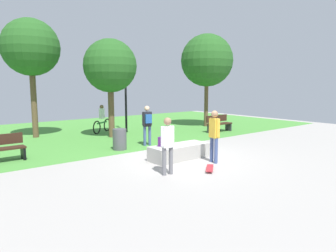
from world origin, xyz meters
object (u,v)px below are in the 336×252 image
(skater_performing_trick, at_px, (214,132))
(park_bench_far_right, at_px, (219,123))
(tree_broad_elm, at_px, (31,48))
(lamp_post, at_px, (126,83))
(cyclist_on_bicycle, at_px, (102,121))
(tree_leaning_ash, at_px, (207,61))
(tree_tall_oak, at_px, (110,66))
(skateboard_by_ledge, at_px, (210,168))
(skater_watching, at_px, (168,142))
(pedestrian_with_backpack, at_px, (147,122))
(concrete_ledge, at_px, (179,152))
(backpack_on_ledge, at_px, (163,142))
(trash_bin, at_px, (120,139))

(skater_performing_trick, bearing_deg, park_bench_far_right, 40.81)
(park_bench_far_right, relative_size, tree_broad_elm, 0.28)
(tree_broad_elm, bearing_deg, lamp_post, -14.20)
(park_bench_far_right, xyz_separation_m, cyclist_on_bicycle, (-5.06, 3.83, 0.15))
(tree_leaning_ash, bearing_deg, tree_tall_oak, 179.38)
(skateboard_by_ledge, xyz_separation_m, tree_leaning_ash, (6.95, 7.00, 3.95))
(skater_watching, distance_m, pedestrian_with_backpack, 4.24)
(concrete_ledge, height_order, skater_performing_trick, skater_performing_trick)
(park_bench_far_right, bearing_deg, skater_watching, -147.64)
(skater_watching, relative_size, skateboard_by_ledge, 2.23)
(concrete_ledge, bearing_deg, tree_tall_oak, 87.26)
(backpack_on_ledge, relative_size, skateboard_by_ledge, 0.44)
(lamp_post, bearing_deg, tree_tall_oak, -143.11)
(trash_bin, distance_m, cyclist_on_bicycle, 4.77)
(skater_watching, height_order, park_bench_far_right, skater_watching)
(tree_broad_elm, xyz_separation_m, trash_bin, (1.82, -5.06, -3.86))
(skateboard_by_ledge, height_order, tree_broad_elm, tree_broad_elm)
(backpack_on_ledge, distance_m, tree_leaning_ash, 9.63)
(park_bench_far_right, distance_m, cyclist_on_bicycle, 6.34)
(concrete_ledge, bearing_deg, backpack_on_ledge, 168.63)
(skateboard_by_ledge, relative_size, pedestrian_with_backpack, 0.44)
(skateboard_by_ledge, bearing_deg, skater_performing_trick, 35.99)
(backpack_on_ledge, distance_m, tree_broad_elm, 8.61)
(skateboard_by_ledge, distance_m, trash_bin, 4.32)
(tree_broad_elm, height_order, trash_bin, tree_broad_elm)
(park_bench_far_right, bearing_deg, lamp_post, 140.32)
(pedestrian_with_backpack, distance_m, cyclist_on_bicycle, 4.58)
(skater_watching, height_order, lamp_post, lamp_post)
(pedestrian_with_backpack, bearing_deg, tree_tall_oak, 93.37)
(lamp_post, xyz_separation_m, pedestrian_with_backpack, (-1.31, -3.96, -1.65))
(backpack_on_ledge, relative_size, skater_performing_trick, 0.19)
(skater_watching, xyz_separation_m, lamp_post, (3.22, 7.74, 1.71))
(backpack_on_ledge, height_order, park_bench_far_right, park_bench_far_right)
(tree_tall_oak, relative_size, tree_broad_elm, 0.84)
(skateboard_by_ledge, height_order, lamp_post, lamp_post)
(park_bench_far_right, distance_m, pedestrian_with_backpack, 5.29)
(skater_performing_trick, height_order, pedestrian_with_backpack, skater_performing_trick)
(lamp_post, relative_size, trash_bin, 5.30)
(skater_watching, bearing_deg, tree_leaning_ash, 38.62)
(skater_performing_trick, relative_size, pedestrian_with_backpack, 1.02)
(backpack_on_ledge, height_order, tree_broad_elm, tree_broad_elm)
(tree_tall_oak, height_order, lamp_post, tree_tall_oak)
(backpack_on_ledge, bearing_deg, skater_watching, 121.28)
(cyclist_on_bicycle, bearing_deg, tree_leaning_ash, -16.11)
(backpack_on_ledge, distance_m, skater_watching, 1.61)
(park_bench_far_right, xyz_separation_m, lamp_post, (-3.90, 3.24, 2.18))
(backpack_on_ledge, distance_m, lamp_post, 7.12)
(tree_tall_oak, xyz_separation_m, pedestrian_with_backpack, (0.17, -2.85, -2.42))
(skater_performing_trick, xyz_separation_m, tree_broad_elm, (-3.25, 8.75, 3.26))
(concrete_ledge, distance_m, tree_tall_oak, 6.29)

